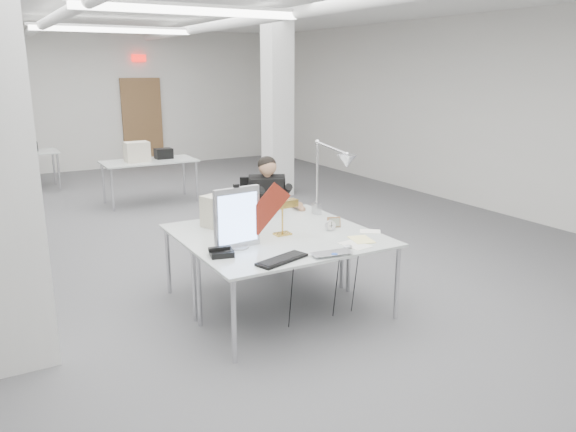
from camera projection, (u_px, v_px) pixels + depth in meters
name	position (u px, v px, depth m)	size (l,w,h in m)	color
room_shell	(196.00, 119.00, 7.10)	(10.04, 14.04, 3.24)	#525254
desk_main	(300.00, 247.00, 5.11)	(1.80, 0.90, 0.03)	silver
desk_second	(256.00, 224.00, 5.87)	(1.80, 0.90, 0.03)	silver
bg_desk_a	(149.00, 161.00, 9.83)	(1.60, 0.80, 0.03)	silver
bg_desk_b	(13.00, 154.00, 10.72)	(1.60, 0.80, 0.03)	silver
office_chair	(266.00, 228.00, 6.72)	(0.47, 0.47, 0.95)	black
seated_person	(268.00, 194.00, 6.57)	(0.53, 0.66, 0.99)	black
monitor	(237.00, 218.00, 4.99)	(0.45, 0.04, 0.56)	#B4B4B9
pennant	(266.00, 209.00, 5.08)	(0.48, 0.01, 0.20)	maroon
keyboard	(282.00, 260.00, 4.71)	(0.49, 0.16, 0.02)	black
laptop	(335.00, 256.00, 4.80)	(0.36, 0.23, 0.03)	#A2A2A6
mouse	(348.00, 247.00, 5.03)	(0.09, 0.06, 0.04)	#B1B1B6
bankers_lamp	(282.00, 219.00, 5.42)	(0.28, 0.11, 0.31)	#C5873D
desk_phone	(222.00, 253.00, 4.84)	(0.20, 0.18, 0.05)	black
picture_frame_left	(220.00, 242.00, 5.04)	(0.14, 0.01, 0.11)	#A78348
picture_frame_right	(334.00, 222.00, 5.70)	(0.14, 0.01, 0.11)	#9B6843
desk_clock	(330.00, 226.00, 5.59)	(0.11, 0.11, 0.03)	silver
paper_stack_a	(355.00, 245.00, 5.14)	(0.19, 0.28, 0.01)	white
paper_stack_b	(361.00, 240.00, 5.29)	(0.19, 0.26, 0.01)	#FFF198
paper_stack_c	(370.00, 231.00, 5.56)	(0.20, 0.14, 0.01)	white
beige_monitor	(223.00, 211.00, 5.71)	(0.34, 0.32, 0.32)	beige
architect_lamp	(330.00, 175.00, 5.90)	(0.26, 0.75, 0.97)	#AFAFB3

